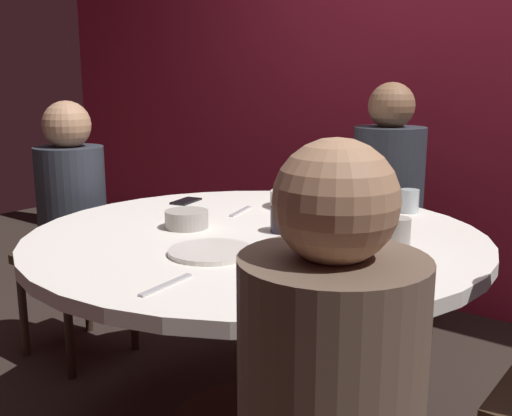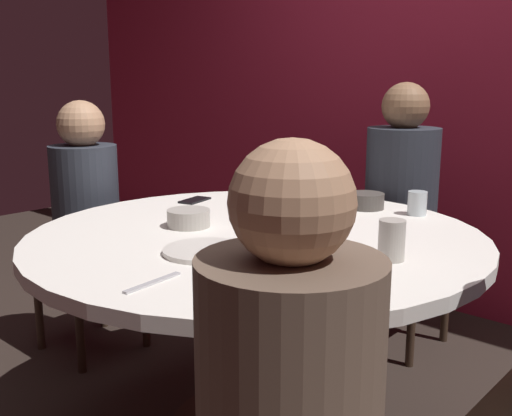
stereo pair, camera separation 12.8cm
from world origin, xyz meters
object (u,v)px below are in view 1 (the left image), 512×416
object	(u,v)px
seated_diner_front_right	(330,394)
candle_holder	(285,219)
wine_glass	(327,209)
bowl_salad_center	(297,199)
bowl_sauce_side	(187,219)
dinner_plate	(211,251)
cup_by_left_diner	(397,238)
bowl_serving_large	(292,257)
cell_phone	(186,201)
cup_by_right_diner	(409,201)
cup_near_candle	(352,267)
seated_diner_back	(388,186)
seated_diner_left	(72,201)
dining_table	(256,270)
bowl_small_white	(358,199)

from	to	relation	value
seated_diner_front_right	candle_holder	bearing A→B (deg)	-5.40
candle_holder	wine_glass	bearing A→B (deg)	-28.19
bowl_salad_center	bowl_sauce_side	world-z (taller)	bowl_salad_center
dinner_plate	cup_by_left_diner	distance (m)	0.52
dinner_plate	bowl_serving_large	size ratio (longest dim) A/B	1.62
cell_phone	bowl_serving_large	size ratio (longest dim) A/B	0.92
bowl_sauce_side	cup_by_right_diner	world-z (taller)	cup_by_right_diner
seated_diner_front_right	cup_by_left_diner	world-z (taller)	seated_diner_front_right
cup_by_right_diner	dinner_plate	bearing A→B (deg)	-104.46
bowl_salad_center	cup_near_candle	world-z (taller)	cup_near_candle
seated_diner_back	wine_glass	distance (m)	1.09
bowl_serving_large	cup_by_left_diner	size ratio (longest dim) A/B	1.34
seated_diner_left	bowl_sauce_side	size ratio (longest dim) A/B	7.74
bowl_salad_center	seated_diner_left	bearing A→B (deg)	-155.43
dining_table	seated_diner_left	world-z (taller)	seated_diner_left
candle_holder	bowl_serving_large	xyz separation A→B (m)	(0.25, -0.32, -0.01)
dinner_plate	cell_phone	world-z (taller)	dinner_plate
candle_holder	dinner_plate	world-z (taller)	candle_holder
cup_near_candle	dining_table	bearing A→B (deg)	151.81
dining_table	cup_near_candle	bearing A→B (deg)	-28.19
bowl_sauce_side	cup_by_right_diner	xyz separation A→B (m)	(0.49, 0.68, 0.01)
candle_holder	bowl_salad_center	distance (m)	0.40
bowl_serving_large	dining_table	bearing A→B (deg)	141.18
candle_holder	cup_near_candle	bearing A→B (deg)	-37.32
bowl_salad_center	cup_by_left_diner	bearing A→B (deg)	-33.11
seated_diner_left	candle_holder	bearing A→B (deg)	3.08
dining_table	bowl_serving_large	xyz separation A→B (m)	(0.32, -0.26, 0.16)
seated_diner_front_right	wine_glass	bearing A→B (deg)	-13.10
dining_table	dinner_plate	xyz separation A→B (m)	(0.05, -0.28, 0.14)
bowl_salad_center	bowl_small_white	size ratio (longest dim) A/B	1.50
dining_table	seated_diner_front_right	size ratio (longest dim) A/B	1.32
bowl_salad_center	cup_by_left_diner	size ratio (longest dim) A/B	1.84
wine_glass	seated_diner_left	bearing A→B (deg)	177.07
seated_diner_left	bowl_serving_large	bearing A→B (deg)	-11.01
seated_diner_front_right	bowl_salad_center	world-z (taller)	seated_diner_front_right
seated_diner_left	dinner_plate	size ratio (longest dim) A/B	4.59
cup_by_right_diner	cup_near_candle	bearing A→B (deg)	-74.98
seated_diner_back	dinner_plate	xyz separation A→B (m)	(0.05, -1.25, -0.01)
seated_diner_back	cup_by_right_diner	xyz separation A→B (m)	(0.27, -0.39, 0.03)
dinner_plate	cell_phone	size ratio (longest dim) A/B	1.75
wine_glass	bowl_small_white	bearing A→B (deg)	110.52
cup_near_candle	wine_glass	bearing A→B (deg)	134.10
bowl_sauce_side	cup_by_left_diner	bearing A→B (deg)	9.28
seated_diner_left	cell_phone	world-z (taller)	seated_diner_left
cell_phone	dinner_plate	bearing A→B (deg)	127.06
cup_near_candle	cup_by_left_diner	world-z (taller)	cup_by_left_diner
dining_table	bowl_salad_center	world-z (taller)	bowl_salad_center
seated_diner_back	bowl_small_white	world-z (taller)	seated_diner_back
cell_phone	seated_diner_left	bearing A→B (deg)	10.54
cup_by_right_diner	dining_table	bearing A→B (deg)	-115.18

